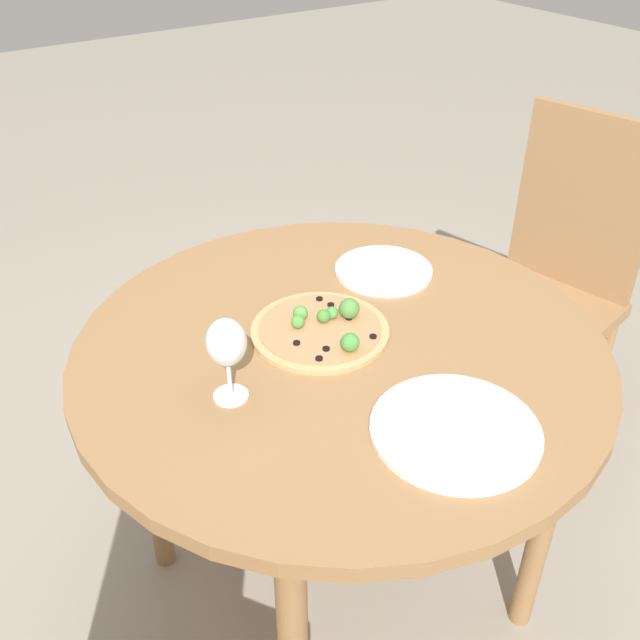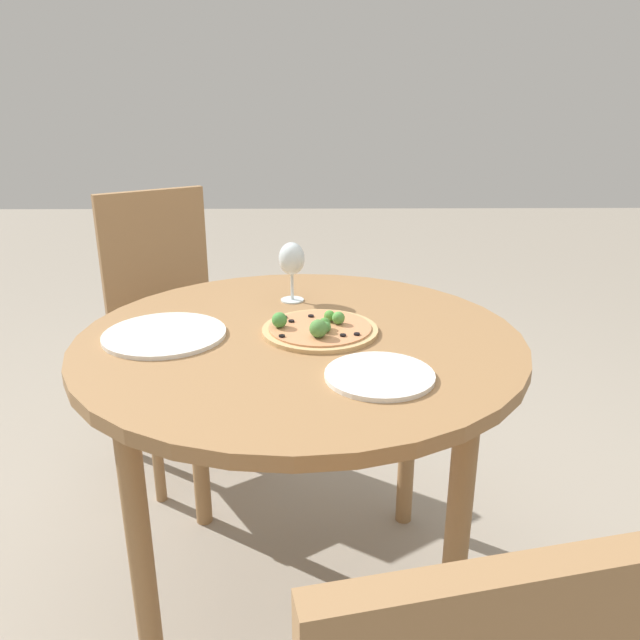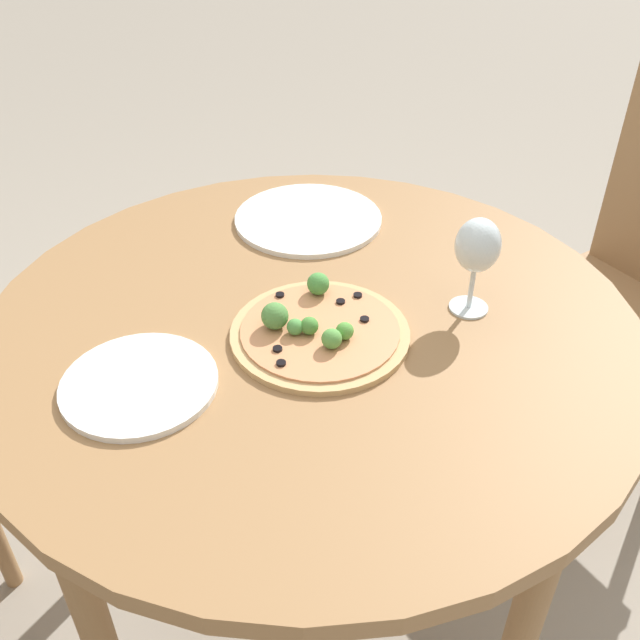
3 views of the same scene
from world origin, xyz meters
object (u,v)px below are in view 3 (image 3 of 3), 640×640
(plate_near, at_px, (308,219))
(plate_far, at_px, (139,384))
(chair, at_px, (632,281))
(wine_glass, at_px, (478,248))
(pizza, at_px, (317,329))

(plate_near, distance_m, plate_far, 0.52)
(chair, xyz_separation_m, wine_glass, (0.48, 0.44, 0.35))
(plate_far, bearing_deg, pizza, -154.64)
(chair, bearing_deg, wine_glass, -79.87)
(plate_far, bearing_deg, plate_near, -115.63)
(pizza, relative_size, plate_far, 1.25)
(chair, height_order, plate_far, chair)
(wine_glass, bearing_deg, pizza, 16.14)
(plate_near, bearing_deg, wine_glass, 132.23)
(wine_glass, height_order, plate_near, wine_glass)
(plate_near, xyz_separation_m, plate_far, (0.22, 0.47, 0.00))
(chair, xyz_separation_m, plate_near, (0.73, 0.16, 0.25))
(pizza, bearing_deg, plate_far, 25.36)
(wine_glass, height_order, plate_far, wine_glass)
(chair, relative_size, pizza, 3.60)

